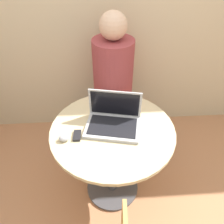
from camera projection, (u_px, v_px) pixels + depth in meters
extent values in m
plane|color=tan|center=(112.00, 187.00, 1.88)|extent=(12.00, 12.00, 0.00)
cylinder|color=#4C4C51|center=(112.00, 186.00, 1.87)|extent=(0.43, 0.43, 0.02)
cylinder|color=#4C4C51|center=(112.00, 162.00, 1.66)|extent=(0.08, 0.08, 0.66)
cylinder|color=beige|center=(113.00, 130.00, 1.44)|extent=(0.82, 0.82, 0.02)
cube|color=#B7B7BC|center=(112.00, 127.00, 1.43)|extent=(0.39, 0.30, 0.02)
cube|color=black|center=(112.00, 126.00, 1.42)|extent=(0.34, 0.25, 0.00)
cube|color=#B7B7BC|center=(115.00, 103.00, 1.45)|extent=(0.34, 0.08, 0.20)
cube|color=black|center=(115.00, 104.00, 1.44)|extent=(0.32, 0.07, 0.17)
cube|color=black|center=(77.00, 135.00, 1.37)|extent=(0.05, 0.09, 0.02)
ellipsoid|color=#B2B2B7|center=(64.00, 138.00, 1.34)|extent=(0.06, 0.05, 0.04)
cube|color=#3D4766|center=(111.00, 113.00, 2.30)|extent=(0.36, 0.50, 0.44)
cylinder|color=#993D42|center=(113.00, 75.00, 1.87)|extent=(0.34, 0.34, 0.62)
sphere|color=beige|center=(113.00, 26.00, 1.60)|extent=(0.21, 0.21, 0.21)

